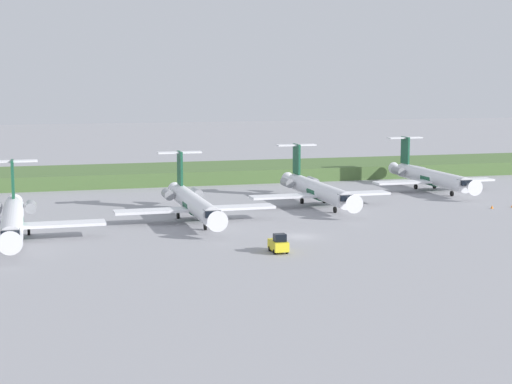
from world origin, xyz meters
TOP-DOWN VIEW (x-y plane):
  - ground_plane at (0.00, 30.00)m, footprint 500.00×500.00m
  - grass_berm at (0.00, 62.22)m, footprint 320.00×20.00m
  - regional_jet_nearest at (-35.33, 8.56)m, footprint 22.81×31.00m
  - regional_jet_second at (-10.69, 15.75)m, footprint 22.81×31.00m
  - regional_jet_third at (11.16, 24.35)m, footprint 22.81×31.00m
  - regional_jet_fourth at (36.93, 35.37)m, footprint 22.81×31.00m
  - baggage_tug at (-5.42, -8.49)m, footprint 1.72×3.20m
  - safety_cone_front_marker at (36.23, 13.52)m, footprint 0.44×0.44m
  - safety_cone_mid_marker at (39.92, 13.63)m, footprint 0.44×0.44m

SIDE VIEW (x-z plane):
  - ground_plane at x=0.00m, z-range 0.00..0.00m
  - safety_cone_front_marker at x=36.23m, z-range 0.00..0.55m
  - safety_cone_mid_marker at x=39.92m, z-range 0.00..0.55m
  - baggage_tug at x=-5.42m, z-range -0.15..2.15m
  - grass_berm at x=0.00m, z-range 0.00..2.64m
  - regional_jet_nearest at x=-35.33m, z-range -1.96..7.04m
  - regional_jet_second at x=-10.69m, z-range -1.96..7.04m
  - regional_jet_third at x=11.16m, z-range -1.96..7.04m
  - regional_jet_fourth at x=36.93m, z-range -1.96..7.04m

